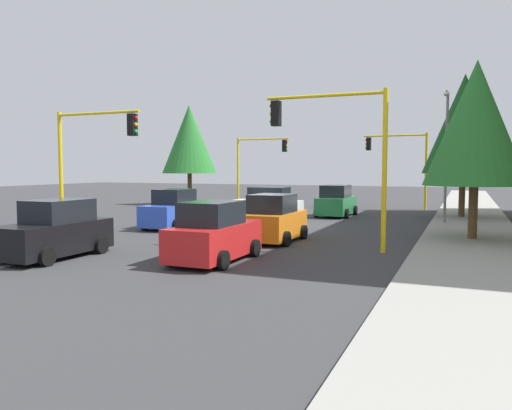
{
  "coord_description": "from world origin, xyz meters",
  "views": [
    {
      "loc": [
        24.35,
        10.2,
        3.07
      ],
      "look_at": [
        1.3,
        0.55,
        1.2
      ],
      "focal_mm": 35.23,
      "sensor_mm": 36.0,
      "label": 1
    }
  ],
  "objects_px": {
    "car_black": "(56,231)",
    "car_red": "(214,234)",
    "tree_opposite_side": "(189,139)",
    "tree_roadside_near": "(476,123)",
    "traffic_signal_near_left": "(336,138)",
    "tree_roadside_mid": "(464,124)",
    "car_green": "(336,202)",
    "car_blue": "(173,210)",
    "street_lamp_curbside": "(446,143)",
    "car_orange": "(273,220)",
    "car_white": "(267,206)",
    "traffic_signal_near_right": "(91,147)",
    "traffic_signal_far_left": "(400,156)",
    "traffic_signal_far_right": "(258,157)"
  },
  "relations": [
    {
      "from": "traffic_signal_near_left",
      "to": "tree_opposite_side",
      "type": "distance_m",
      "value": 24.6
    },
    {
      "from": "car_black",
      "to": "car_orange",
      "type": "bearing_deg",
      "value": 138.97
    },
    {
      "from": "car_orange",
      "to": "tree_opposite_side",
      "type": "bearing_deg",
      "value": -140.75
    },
    {
      "from": "traffic_signal_far_left",
      "to": "car_orange",
      "type": "height_order",
      "value": "traffic_signal_far_left"
    },
    {
      "from": "traffic_signal_near_left",
      "to": "tree_roadside_mid",
      "type": "relative_size",
      "value": 0.68
    },
    {
      "from": "traffic_signal_near_left",
      "to": "traffic_signal_far_right",
      "type": "xyz_separation_m",
      "value": [
        -20.0,
        -11.4,
        -0.22
      ]
    },
    {
      "from": "traffic_signal_far_left",
      "to": "car_white",
      "type": "bearing_deg",
      "value": -26.03
    },
    {
      "from": "traffic_signal_near_right",
      "to": "tree_opposite_side",
      "type": "relative_size",
      "value": 0.69
    },
    {
      "from": "tree_roadside_near",
      "to": "car_red",
      "type": "relative_size",
      "value": 1.87
    },
    {
      "from": "car_black",
      "to": "car_red",
      "type": "xyz_separation_m",
      "value": [
        -1.48,
        5.3,
        -0.0
      ]
    },
    {
      "from": "traffic_signal_near_right",
      "to": "car_green",
      "type": "height_order",
      "value": "traffic_signal_near_right"
    },
    {
      "from": "car_red",
      "to": "car_orange",
      "type": "bearing_deg",
      "value": 177.33
    },
    {
      "from": "traffic_signal_far_right",
      "to": "traffic_signal_far_left",
      "type": "xyz_separation_m",
      "value": [
        -0.0,
        11.36,
        0.02
      ]
    },
    {
      "from": "car_orange",
      "to": "traffic_signal_near_right",
      "type": "bearing_deg",
      "value": -83.2
    },
    {
      "from": "traffic_signal_far_right",
      "to": "traffic_signal_far_left",
      "type": "relative_size",
      "value": 0.99
    },
    {
      "from": "tree_opposite_side",
      "to": "car_green",
      "type": "distance_m",
      "value": 15.33
    },
    {
      "from": "car_black",
      "to": "car_blue",
      "type": "xyz_separation_m",
      "value": [
        -8.76,
        -0.82,
        -0.0
      ]
    },
    {
      "from": "traffic_signal_near_left",
      "to": "car_black",
      "type": "height_order",
      "value": "traffic_signal_near_left"
    },
    {
      "from": "car_red",
      "to": "car_green",
      "type": "bearing_deg",
      "value": 179.89
    },
    {
      "from": "tree_roadside_mid",
      "to": "car_green",
      "type": "distance_m",
      "value": 8.82
    },
    {
      "from": "traffic_signal_near_right",
      "to": "tree_roadside_near",
      "type": "distance_m",
      "value": 16.7
    },
    {
      "from": "traffic_signal_far_right",
      "to": "car_orange",
      "type": "height_order",
      "value": "traffic_signal_far_right"
    },
    {
      "from": "traffic_signal_far_left",
      "to": "car_blue",
      "type": "relative_size",
      "value": 1.5
    },
    {
      "from": "street_lamp_curbside",
      "to": "car_green",
      "type": "bearing_deg",
      "value": -115.57
    },
    {
      "from": "traffic_signal_far_left",
      "to": "tree_roadside_near",
      "type": "height_order",
      "value": "tree_roadside_near"
    },
    {
      "from": "traffic_signal_near_right",
      "to": "car_black",
      "type": "xyz_separation_m",
      "value": [
        5.34,
        3.04,
        -3.11
      ]
    },
    {
      "from": "traffic_signal_near_left",
      "to": "traffic_signal_near_right",
      "type": "bearing_deg",
      "value": -90.0
    },
    {
      "from": "car_orange",
      "to": "car_blue",
      "type": "relative_size",
      "value": 0.97
    },
    {
      "from": "traffic_signal_far_right",
      "to": "tree_roadside_near",
      "type": "height_order",
      "value": "tree_roadside_near"
    },
    {
      "from": "traffic_signal_far_right",
      "to": "traffic_signal_near_left",
      "type": "bearing_deg",
      "value": 29.69
    },
    {
      "from": "traffic_signal_far_left",
      "to": "tree_roadside_mid",
      "type": "height_order",
      "value": "tree_roadside_mid"
    },
    {
      "from": "car_white",
      "to": "traffic_signal_far_right",
      "type": "bearing_deg",
      "value": -155.39
    },
    {
      "from": "tree_roadside_mid",
      "to": "traffic_signal_near_right",
      "type": "bearing_deg",
      "value": -48.27
    },
    {
      "from": "tree_roadside_near",
      "to": "car_green",
      "type": "height_order",
      "value": "tree_roadside_near"
    },
    {
      "from": "traffic_signal_far_right",
      "to": "tree_opposite_side",
      "type": "bearing_deg",
      "value": -69.41
    },
    {
      "from": "tree_opposite_side",
      "to": "tree_roadside_near",
      "type": "distance_m",
      "value": 25.66
    },
    {
      "from": "traffic_signal_far_right",
      "to": "car_orange",
      "type": "relative_size",
      "value": 1.54
    },
    {
      "from": "tree_opposite_side",
      "to": "tree_roadside_near",
      "type": "relative_size",
      "value": 1.11
    },
    {
      "from": "car_white",
      "to": "car_blue",
      "type": "bearing_deg",
      "value": -35.81
    },
    {
      "from": "car_orange",
      "to": "traffic_signal_far_left",
      "type": "bearing_deg",
      "value": 171.58
    },
    {
      "from": "car_white",
      "to": "traffic_signal_near_right",
      "type": "bearing_deg",
      "value": -34.59
    },
    {
      "from": "car_red",
      "to": "car_white",
      "type": "bearing_deg",
      "value": -166.6
    },
    {
      "from": "car_black",
      "to": "traffic_signal_near_left",
      "type": "bearing_deg",
      "value": 122.46
    },
    {
      "from": "tree_roadside_mid",
      "to": "car_orange",
      "type": "distance_m",
      "value": 15.55
    },
    {
      "from": "street_lamp_curbside",
      "to": "car_orange",
      "type": "height_order",
      "value": "street_lamp_curbside"
    },
    {
      "from": "traffic_signal_near_left",
      "to": "car_white",
      "type": "height_order",
      "value": "traffic_signal_near_left"
    },
    {
      "from": "car_orange",
      "to": "car_blue",
      "type": "bearing_deg",
      "value": -110.68
    },
    {
      "from": "car_orange",
      "to": "car_blue",
      "type": "xyz_separation_m",
      "value": [
        -2.4,
        -6.36,
        -0.0
      ]
    },
    {
      "from": "street_lamp_curbside",
      "to": "tree_roadside_mid",
      "type": "relative_size",
      "value": 0.82
    },
    {
      "from": "tree_opposite_side",
      "to": "car_red",
      "type": "height_order",
      "value": "tree_opposite_side"
    }
  ]
}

